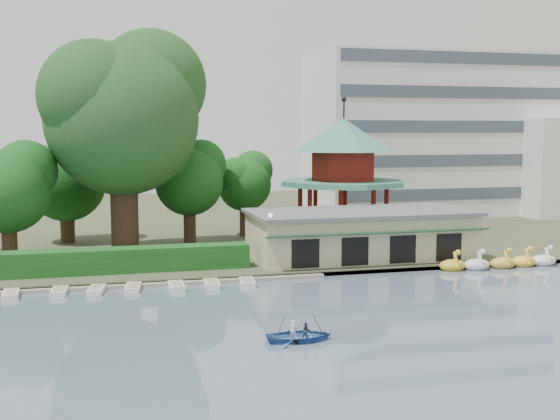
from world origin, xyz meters
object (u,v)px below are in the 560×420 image
object	(u,v)px
pavilion	(343,166)
big_tree	(124,107)
dock	(88,287)
boathouse	(361,233)
rowboat_with_passengers	(300,331)

from	to	relation	value
pavilion	big_tree	size ratio (longest dim) A/B	0.70
dock	boathouse	size ratio (longest dim) A/B	1.83
boathouse	pavilion	world-z (taller)	pavilion
dock	big_tree	xyz separation A→B (m)	(3.17, 11.01, 12.72)
dock	boathouse	distance (m)	22.62
pavilion	rowboat_with_passengers	distance (m)	33.69
boathouse	big_tree	xyz separation A→B (m)	(-18.83, 6.23, 10.47)
boathouse	pavilion	bearing A→B (deg)	78.72
dock	rowboat_with_passengers	bearing A→B (deg)	-54.89
dock	rowboat_with_passengers	world-z (taller)	rowboat_with_passengers
pavilion	big_tree	distance (m)	21.83
boathouse	big_tree	distance (m)	22.42
boathouse	big_tree	world-z (taller)	big_tree
boathouse	rowboat_with_passengers	world-z (taller)	boathouse
big_tree	rowboat_with_passengers	world-z (taller)	big_tree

